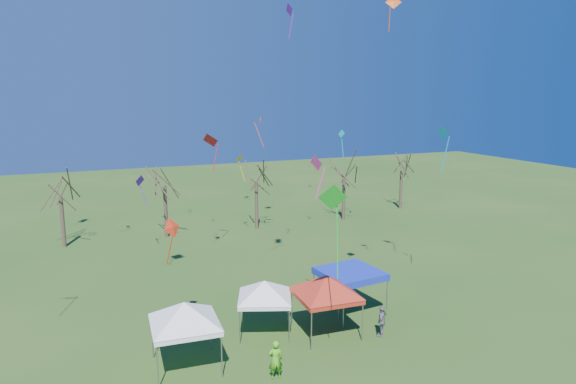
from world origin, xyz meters
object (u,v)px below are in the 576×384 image
at_px(tree_1, 59,178).
at_px(person_grey, 382,321).
at_px(tent_white_west, 184,307).
at_px(person_green, 275,360).
at_px(tent_blue, 350,274).
at_px(tree_5, 402,157).
at_px(tree_2, 164,167).
at_px(tree_3, 256,165).
at_px(tent_red, 327,279).
at_px(tent_white_mid, 265,284).
at_px(tree_4, 344,160).

xyz_separation_m(tree_1, person_grey, (15.46, -24.02, -4.95)).
height_order(tent_white_west, person_green, tent_white_west).
xyz_separation_m(tent_blue, person_grey, (0.04, -3.32, -1.50)).
bearing_deg(tree_5, tree_2, -176.30).
bearing_deg(tree_3, person_grey, -93.27).
distance_m(tree_2, tent_white_west, 23.34).
relative_size(tree_2, tent_red, 1.92).
bearing_deg(tent_white_mid, person_grey, -27.01).
height_order(tree_1, person_green, tree_1).
distance_m(tree_3, tent_red, 22.58).
relative_size(tree_2, tent_blue, 2.29).
bearing_deg(tree_1, tree_2, -1.85).
bearing_deg(tree_2, tree_5, 3.70).
height_order(tree_5, person_grey, tree_5).
bearing_deg(person_grey, tree_4, -158.60).
bearing_deg(tree_5, tent_white_west, -139.84).
height_order(tree_3, tree_4, tree_3).
distance_m(tree_3, tent_white_west, 25.50).
distance_m(tent_white_mid, person_grey, 6.44).
bearing_deg(tent_red, tree_4, 58.97).
bearing_deg(tent_white_west, tent_white_mid, 22.85).
xyz_separation_m(tree_2, tent_white_west, (-3.06, -22.90, -3.28)).
bearing_deg(person_grey, tent_blue, -133.43).
distance_m(tree_4, tent_red, 25.83).
bearing_deg(tree_3, tree_5, 6.52).
distance_m(tree_1, person_grey, 29.00).
height_order(tent_white_mid, tent_red, tent_red).
xyz_separation_m(tree_3, tent_red, (-3.90, -22.03, -3.03)).
relative_size(tree_2, tent_white_west, 1.94).
height_order(tree_2, tent_white_mid, tree_2).
bearing_deg(tree_4, tree_3, 179.74).
distance_m(tree_2, tree_4, 17.73).
relative_size(tree_5, tent_blue, 2.09).
xyz_separation_m(tent_red, tent_blue, (2.52, 1.93, -0.70)).
relative_size(tree_4, tent_blue, 2.21).
relative_size(tent_white_west, tent_blue, 1.18).
relative_size(tent_red, tent_blue, 1.19).
distance_m(tree_1, tent_red, 26.19).
bearing_deg(person_grey, tree_1, -101.32).
bearing_deg(tent_red, tree_1, 119.68).
xyz_separation_m(tree_3, tent_white_west, (-11.45, -22.57, -3.07)).
relative_size(tree_1, tree_3, 0.95).
distance_m(tree_1, tent_white_west, 23.95).
bearing_deg(tent_white_west, person_green, -35.37).
bearing_deg(tree_3, tree_1, 177.94).
bearing_deg(tent_white_west, tree_5, 40.16).
bearing_deg(tent_red, tent_blue, 37.38).
distance_m(tent_white_mid, tent_red, 3.27).
bearing_deg(person_grey, tree_3, -137.36).
xyz_separation_m(tree_2, tree_5, (26.09, 1.69, -0.56)).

